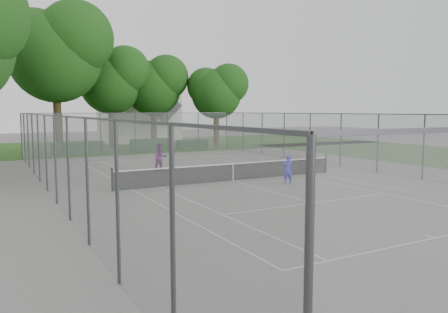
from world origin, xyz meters
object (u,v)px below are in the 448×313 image
house (138,106)px  girl_player (288,170)px  tennis_net (233,171)px  woman_player (160,158)px

house → girl_player: house is taller
tennis_net → woman_player: woman_player is taller
woman_player → tennis_net: bearing=-66.6°
house → tennis_net: bearing=-98.6°
tennis_net → girl_player: (1.87, -2.26, 0.23)m
tennis_net → woman_player: bearing=112.9°
house → girl_player: bearing=-94.8°
house → girl_player: 33.33m
woman_player → girl_player: bearing=-60.9°
house → woman_player: 26.77m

